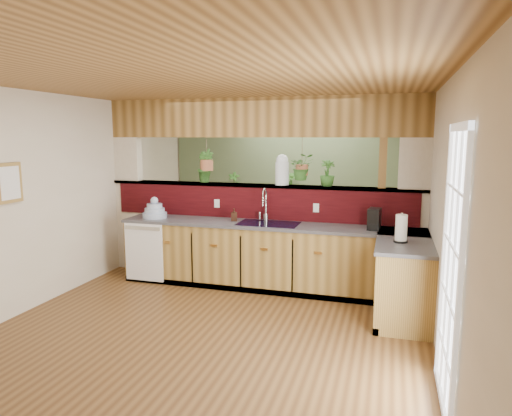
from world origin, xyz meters
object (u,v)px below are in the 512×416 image
(soap_dispenser, at_px, (234,215))
(dish_stack, at_px, (155,211))
(coffee_maker, at_px, (374,220))
(paper_towel, at_px, (401,229))
(faucet, at_px, (265,203))
(glass_jar, at_px, (282,170))
(shelving_console, at_px, (264,221))

(soap_dispenser, bearing_deg, dish_stack, -175.71)
(coffee_maker, height_order, paper_towel, paper_towel)
(faucet, height_order, coffee_maker, faucet)
(faucet, distance_m, paper_towel, 1.96)
(dish_stack, distance_m, soap_dispenser, 1.19)
(dish_stack, xyz_separation_m, glass_jar, (1.78, 0.42, 0.61))
(faucet, bearing_deg, coffee_maker, -6.12)
(dish_stack, relative_size, soap_dispenser, 1.95)
(faucet, bearing_deg, glass_jar, 49.04)
(faucet, distance_m, dish_stack, 1.61)
(faucet, relative_size, paper_towel, 1.40)
(coffee_maker, xyz_separation_m, shelving_console, (-2.08, 2.28, -0.52))
(coffee_maker, distance_m, shelving_console, 3.13)
(paper_towel, bearing_deg, shelving_console, 129.29)
(soap_dispenser, relative_size, glass_jar, 0.42)
(dish_stack, xyz_separation_m, paper_towel, (3.38, -0.60, 0.06))
(soap_dispenser, xyz_separation_m, shelving_console, (-0.19, 2.23, -0.49))
(shelving_console, bearing_deg, dish_stack, -109.96)
(glass_jar, bearing_deg, faucet, -130.96)
(glass_jar, height_order, shelving_console, glass_jar)
(coffee_maker, xyz_separation_m, glass_jar, (-1.29, 0.38, 0.58))
(dish_stack, relative_size, glass_jar, 0.82)
(coffee_maker, relative_size, glass_jar, 0.63)
(soap_dispenser, distance_m, glass_jar, 0.92)
(soap_dispenser, bearing_deg, faucet, 15.13)
(paper_towel, distance_m, shelving_console, 3.81)
(soap_dispenser, xyz_separation_m, coffee_maker, (1.89, -0.05, 0.03))
(dish_stack, height_order, paper_towel, paper_towel)
(faucet, distance_m, glass_jar, 0.54)
(coffee_maker, height_order, glass_jar, glass_jar)
(glass_jar, bearing_deg, shelving_console, 112.49)
(dish_stack, xyz_separation_m, soap_dispenser, (1.18, 0.09, -0.01))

